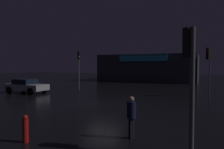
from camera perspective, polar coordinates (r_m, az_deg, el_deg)
ground_plane at (r=16.41m, az=-2.34°, el=-7.42°), size 120.00×120.00×0.00m
store_building at (r=41.09m, az=9.66°, el=1.66°), size 16.70×9.89×4.70m
traffic_signal_main at (r=21.21m, az=23.63°, el=3.67°), size 0.42×0.42×4.35m
traffic_signal_cross_left at (r=7.10m, az=19.50°, el=2.28°), size 0.41×0.43×3.92m
traffic_signal_cross_right at (r=26.22m, az=-8.54°, el=3.08°), size 0.41×0.43×4.51m
car_near at (r=24.02m, az=-21.24°, el=-2.72°), size 4.48×2.26×1.42m
pedestrian at (r=8.53m, az=5.02°, el=-10.14°), size 0.40×0.40×1.60m
fire_hydrant at (r=8.75m, az=-21.44°, el=-12.89°), size 0.22×0.22×1.00m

